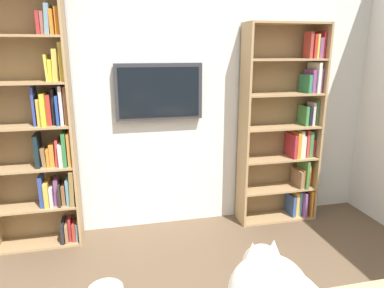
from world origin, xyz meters
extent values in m
cube|color=silver|center=(0.00, -2.23, 1.35)|extent=(4.52, 0.06, 2.70)
cube|color=tan|center=(-1.58, -2.04, 1.00)|extent=(0.02, 0.28, 2.01)
cube|color=tan|center=(-0.79, -2.04, 1.00)|extent=(0.02, 0.28, 2.01)
cube|color=#93754E|center=(-1.18, -2.17, 1.00)|extent=(0.81, 0.01, 2.01)
cube|color=tan|center=(-1.18, -2.04, 0.01)|extent=(0.77, 0.27, 0.02)
cube|color=tan|center=(-1.18, -2.04, 0.34)|extent=(0.77, 0.27, 0.02)
cube|color=tan|center=(-1.18, -2.04, 0.67)|extent=(0.77, 0.27, 0.02)
cube|color=tan|center=(-1.18, -2.04, 1.00)|extent=(0.77, 0.27, 0.02)
cube|color=tan|center=(-1.18, -2.04, 1.33)|extent=(0.77, 0.27, 0.02)
cube|color=tan|center=(-1.18, -2.04, 1.66)|extent=(0.77, 0.27, 0.02)
cube|color=tan|center=(-1.18, -2.04, 2.00)|extent=(0.77, 0.27, 0.02)
cube|color=orange|center=(-1.55, -2.02, 0.17)|extent=(0.02, 0.22, 0.29)
cube|color=black|center=(-1.51, -2.02, 0.15)|extent=(0.03, 0.13, 0.25)
cube|color=#7D4A90|center=(-1.48, -2.02, 0.16)|extent=(0.04, 0.23, 0.27)
cube|color=#619FB4|center=(-1.44, -2.04, 0.15)|extent=(0.03, 0.15, 0.27)
cube|color=gold|center=(-1.40, -2.04, 0.15)|extent=(0.03, 0.17, 0.27)
cube|color=#375497|center=(-1.36, -2.05, 0.13)|extent=(0.03, 0.20, 0.23)
cube|color=#B53C2E|center=(-1.54, -2.05, 0.45)|extent=(0.03, 0.13, 0.20)
cube|color=yellow|center=(-1.52, -2.03, 0.47)|extent=(0.02, 0.15, 0.24)
cube|color=black|center=(-1.49, -2.03, 0.44)|extent=(0.02, 0.18, 0.18)
cube|color=#437C3B|center=(-1.47, -2.02, 0.50)|extent=(0.03, 0.24, 0.29)
cube|color=#A36B37|center=(-1.44, -2.02, 0.45)|extent=(0.03, 0.19, 0.20)
cube|color=#906C4D|center=(-1.40, -2.03, 0.44)|extent=(0.02, 0.23, 0.18)
cube|color=#B32B31|center=(-1.54, -2.04, 0.77)|extent=(0.04, 0.13, 0.18)
cube|color=#427745|center=(-1.50, -2.02, 0.82)|extent=(0.04, 0.15, 0.27)
cube|color=#BC3C2F|center=(-1.46, -2.04, 0.82)|extent=(0.03, 0.18, 0.29)
cube|color=silver|center=(-1.43, -2.04, 0.80)|extent=(0.03, 0.16, 0.23)
cube|color=beige|center=(-1.39, -2.03, 0.82)|extent=(0.03, 0.19, 0.28)
cube|color=orange|center=(-1.35, -2.05, 0.82)|extent=(0.04, 0.24, 0.27)
cube|color=#B02938|center=(-1.31, -2.03, 0.80)|extent=(0.03, 0.22, 0.24)
cube|color=#44733F|center=(-1.55, -2.04, 1.14)|extent=(0.02, 0.14, 0.25)
cube|color=beige|center=(-1.52, -2.04, 1.13)|extent=(0.03, 0.13, 0.23)
cube|color=black|center=(-1.47, -2.05, 1.11)|extent=(0.04, 0.18, 0.19)
cube|color=#3D8341|center=(-1.43, -2.04, 1.11)|extent=(0.03, 0.18, 0.20)
cube|color=#854E7D|center=(-1.54, -2.04, 1.46)|extent=(0.03, 0.18, 0.23)
cube|color=silver|center=(-1.50, -2.03, 1.49)|extent=(0.03, 0.23, 0.29)
cube|color=#864387|center=(-1.46, -2.03, 1.46)|extent=(0.04, 0.20, 0.22)
cube|color=#307F51|center=(-1.41, -2.03, 1.43)|extent=(0.03, 0.21, 0.18)
cube|color=red|center=(-1.55, -2.05, 1.80)|extent=(0.02, 0.18, 0.25)
cube|color=#7D4B79|center=(-1.52, -2.02, 1.77)|extent=(0.04, 0.14, 0.19)
cube|color=gold|center=(-1.48, -2.04, 1.79)|extent=(0.03, 0.16, 0.23)
cube|color=#B02E27|center=(-1.45, -2.02, 1.79)|extent=(0.03, 0.15, 0.22)
cube|color=#AD3A32|center=(-1.41, -2.02, 1.80)|extent=(0.03, 0.13, 0.25)
cube|color=tan|center=(0.82, -2.04, 1.12)|extent=(0.02, 0.28, 2.24)
cube|color=#93754E|center=(1.18, -2.17, 1.12)|extent=(0.75, 0.01, 2.24)
cube|color=tan|center=(1.18, -2.04, 0.01)|extent=(0.71, 0.27, 0.02)
cube|color=tan|center=(1.18, -2.04, 0.38)|extent=(0.71, 0.27, 0.02)
cube|color=tan|center=(1.18, -2.04, 0.75)|extent=(0.71, 0.27, 0.02)
cube|color=tan|center=(1.18, -2.04, 1.12)|extent=(0.71, 0.27, 0.02)
cube|color=tan|center=(1.18, -2.04, 1.49)|extent=(0.71, 0.27, 0.02)
cube|color=tan|center=(1.18, -2.04, 1.86)|extent=(0.71, 0.27, 0.02)
cube|color=#678DAF|center=(0.85, -2.04, 0.11)|extent=(0.03, 0.19, 0.18)
cube|color=#AE3924|center=(0.88, -2.02, 0.10)|extent=(0.03, 0.14, 0.16)
cube|color=#B32734|center=(0.91, -2.03, 0.13)|extent=(0.02, 0.13, 0.22)
cube|color=#9D7148|center=(0.94, -2.02, 0.11)|extent=(0.03, 0.18, 0.17)
cube|color=#252427|center=(0.98, -2.04, 0.11)|extent=(0.03, 0.23, 0.18)
cube|color=olive|center=(0.86, -2.03, 0.55)|extent=(0.05, 0.23, 0.33)
cube|color=#6398B0|center=(0.90, -2.03, 0.51)|extent=(0.03, 0.17, 0.24)
cube|color=#9E6338|center=(0.94, -2.04, 0.48)|extent=(0.03, 0.14, 0.18)
cube|color=#2A2920|center=(0.97, -2.02, 0.49)|extent=(0.02, 0.20, 0.20)
cube|color=#864A83|center=(1.00, -2.04, 0.51)|extent=(0.04, 0.14, 0.25)
cube|color=silver|center=(1.04, -2.04, 0.48)|extent=(0.03, 0.22, 0.18)
cube|color=gold|center=(1.08, -2.04, 0.50)|extent=(0.04, 0.24, 0.23)
cube|color=#2E449E|center=(1.12, -2.02, 0.53)|extent=(0.03, 0.16, 0.29)
cube|color=orange|center=(0.85, -2.05, 0.91)|extent=(0.03, 0.22, 0.29)
cube|color=#31793D|center=(0.89, -2.03, 0.91)|extent=(0.03, 0.21, 0.30)
cube|color=beige|center=(0.93, -2.03, 0.86)|extent=(0.04, 0.21, 0.20)
cube|color=#C33A35|center=(0.96, -2.04, 0.88)|extent=(0.03, 0.16, 0.24)
cube|color=orange|center=(1.00, -2.04, 0.86)|extent=(0.04, 0.14, 0.20)
cube|color=orange|center=(1.04, -2.04, 0.84)|extent=(0.02, 0.16, 0.16)
cube|color=#926D49|center=(1.08, -2.04, 0.84)|extent=(0.04, 0.13, 0.17)
cube|color=black|center=(1.12, -2.05, 0.90)|extent=(0.04, 0.20, 0.29)
cube|color=#A26138|center=(0.85, -2.05, 1.29)|extent=(0.02, 0.18, 0.32)
cube|color=silver|center=(0.88, -2.03, 1.30)|extent=(0.03, 0.17, 0.33)
cube|color=#25479D|center=(0.92, -2.05, 1.26)|extent=(0.02, 0.24, 0.25)
cube|color=black|center=(0.95, -2.04, 1.28)|extent=(0.02, 0.14, 0.31)
cube|color=red|center=(0.99, -2.04, 1.26)|extent=(0.03, 0.16, 0.26)
cube|color=gold|center=(1.03, -2.02, 1.27)|extent=(0.04, 0.22, 0.27)
cube|color=#ECB845|center=(1.06, -2.04, 1.24)|extent=(0.04, 0.17, 0.23)
cube|color=#32449C|center=(1.10, -2.05, 1.29)|extent=(0.02, 0.19, 0.33)
cube|color=gold|center=(0.86, -2.04, 1.66)|extent=(0.03, 0.12, 0.32)
cube|color=gold|center=(0.90, -2.03, 1.63)|extent=(0.05, 0.19, 0.26)
cube|color=yellow|center=(0.94, -2.04, 1.59)|extent=(0.03, 0.18, 0.18)
cube|color=#D6C849|center=(0.97, -2.05, 1.61)|extent=(0.03, 0.18, 0.22)
cube|color=orange|center=(0.86, -2.04, 1.98)|extent=(0.03, 0.14, 0.22)
cube|color=orange|center=(0.90, -2.03, 1.97)|extent=(0.03, 0.19, 0.19)
cube|color=#6D90A4|center=(0.93, -2.04, 1.99)|extent=(0.05, 0.20, 0.24)
cube|color=#A25F4E|center=(0.97, -2.04, 1.96)|extent=(0.03, 0.14, 0.18)
cube|color=#B22A2D|center=(1.00, -2.03, 1.96)|extent=(0.03, 0.14, 0.18)
cube|color=#333338|center=(0.03, -2.15, 1.37)|extent=(0.82, 0.06, 0.53)
cube|color=black|center=(0.03, -2.12, 1.37)|extent=(0.75, 0.01, 0.46)
sphere|color=silver|center=(0.00, 0.18, 1.05)|extent=(0.14, 0.14, 0.14)
cone|color=silver|center=(-0.04, 0.18, 1.10)|extent=(0.06, 0.06, 0.08)
cone|color=silver|center=(0.04, 0.18, 1.10)|extent=(0.06, 0.06, 0.08)
cone|color=beige|center=(-0.04, 0.19, 1.09)|extent=(0.03, 0.03, 0.05)
cone|color=beige|center=(0.04, 0.19, 1.09)|extent=(0.03, 0.03, 0.05)
camera|label=1|loc=(0.47, 1.14, 1.75)|focal=32.90mm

